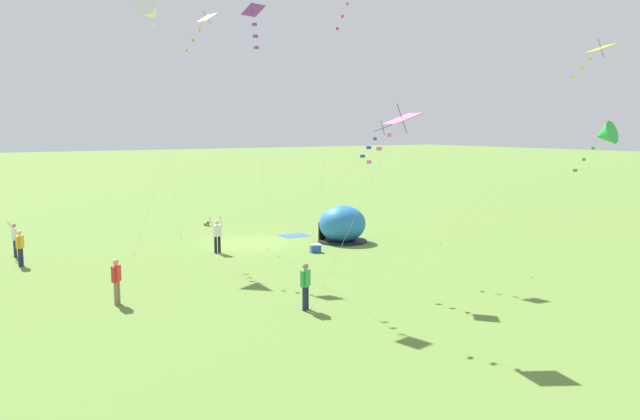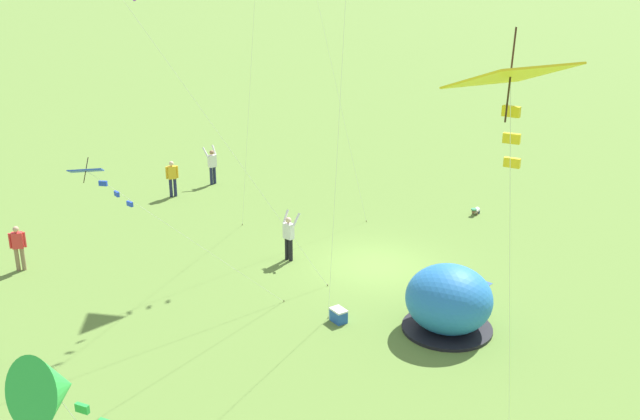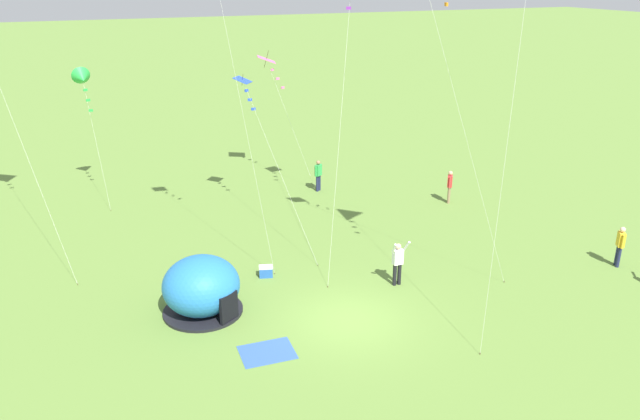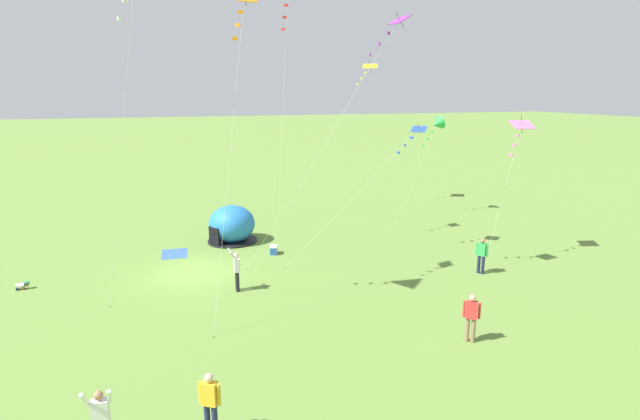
% 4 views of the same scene
% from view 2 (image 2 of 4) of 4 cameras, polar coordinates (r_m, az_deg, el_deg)
% --- Properties ---
extents(ground_plane, '(300.00, 300.00, 0.00)m').
position_cam_2_polar(ground_plane, '(27.91, 4.30, -4.25)').
color(ground_plane, olive).
extents(popup_tent, '(2.81, 2.81, 2.10)m').
position_cam_2_polar(popup_tent, '(23.43, 9.78, -6.80)').
color(popup_tent, '#2672BF').
rests_on(popup_tent, ground).
extents(picnic_blanket, '(1.77, 1.39, 0.01)m').
position_cam_2_polar(picnic_blanket, '(27.00, 10.77, -5.44)').
color(picnic_blanket, '#3359A5').
rests_on(picnic_blanket, ground).
extents(cooler_box, '(0.61, 0.50, 0.44)m').
position_cam_2_polar(cooler_box, '(23.89, 1.42, -8.02)').
color(cooler_box, '#2659B2').
rests_on(cooler_box, ground).
extents(toddler_crawling, '(0.28, 0.55, 0.32)m').
position_cam_2_polar(toddler_crawling, '(33.52, 11.76, -0.05)').
color(toddler_crawling, white).
rests_on(toddler_crawling, ground).
extents(person_arms_raised, '(0.50, 0.68, 1.89)m').
position_cam_2_polar(person_arms_raised, '(37.06, -8.22, 3.45)').
color(person_arms_raised, '#1E2347').
rests_on(person_arms_raised, ground).
extents(person_flying_kite, '(0.68, 0.47, 1.89)m').
position_cam_2_polar(person_flying_kite, '(27.96, -2.39, -1.94)').
color(person_flying_kite, black).
rests_on(person_flying_kite, ground).
extents(person_center_field, '(0.40, 0.52, 1.72)m').
position_cam_2_polar(person_center_field, '(35.56, -11.19, 2.50)').
color(person_center_field, '#1E2347').
rests_on(person_center_field, ground).
extents(person_near_tent, '(0.42, 0.50, 1.72)m').
position_cam_2_polar(person_near_tent, '(29.22, -22.01, -2.54)').
color(person_near_tent, '#8C7251').
rests_on(person_near_tent, ground).
extents(kite_blue, '(1.28, 7.92, 6.79)m').
position_cam_2_polar(kite_blue, '(18.11, -16.48, 2.21)').
color(kite_blue, silver).
rests_on(kite_blue, ground).
extents(kite_green, '(1.05, 3.29, 6.78)m').
position_cam_2_polar(kite_green, '(10.05, -19.72, -12.71)').
color(kite_green, silver).
rests_on(kite_green, ground).
extents(kite_yellow, '(3.35, 8.05, 10.61)m').
position_cam_2_polar(kite_yellow, '(8.30, 14.32, 8.34)').
color(kite_yellow, silver).
rests_on(kite_yellow, ground).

